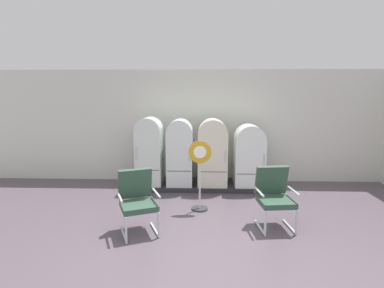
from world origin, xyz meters
TOP-DOWN VIEW (x-y plane):
  - ground at (0.00, 0.00)m, footprint 12.00×10.00m
  - back_wall at (0.00, 3.66)m, footprint 11.76×0.12m
  - display_plinth at (0.00, 3.02)m, footprint 3.69×0.95m
  - refrigerator_0 at (-1.20, 2.90)m, footprint 0.60×0.64m
  - refrigerator_1 at (-0.48, 2.89)m, footprint 0.60×0.64m
  - refrigerator_2 at (0.29, 2.92)m, footprint 0.68×0.69m
  - refrigerator_3 at (1.15, 2.93)m, footprint 0.69×0.70m
  - armchair_left at (-0.99, 0.59)m, footprint 0.77×0.81m
  - armchair_right at (1.28, 0.87)m, footprint 0.67×0.70m
  - sign_stand at (0.01, 1.56)m, footprint 0.44×0.32m

SIDE VIEW (x-z plane):
  - ground at x=0.00m, z-range -0.05..0.00m
  - display_plinth at x=0.00m, z-range 0.00..0.10m
  - armchair_left at x=-0.99m, z-range 0.06..1.09m
  - armchair_right at x=1.28m, z-range 0.06..1.09m
  - sign_stand at x=0.01m, z-range -0.04..1.34m
  - refrigerator_3 at x=1.15m, z-range 0.14..1.57m
  - refrigerator_1 at x=-0.48m, z-range 0.15..1.70m
  - refrigerator_2 at x=0.29m, z-range 0.15..1.71m
  - refrigerator_0 at x=-1.20m, z-range 0.16..1.75m
  - back_wall at x=0.00m, z-range 0.01..2.85m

